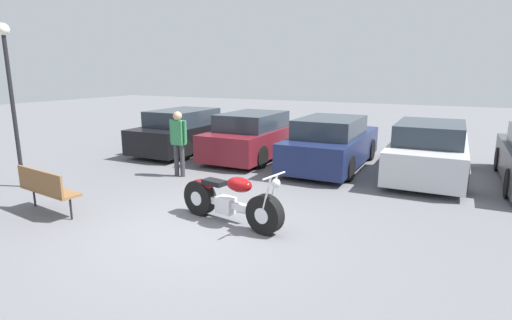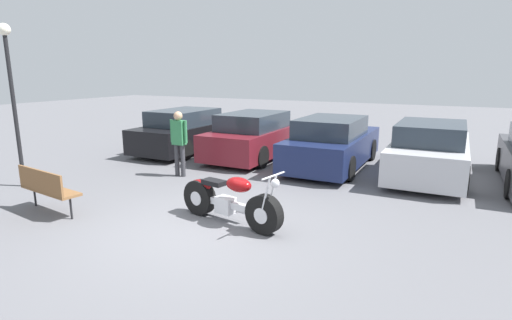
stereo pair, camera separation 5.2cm
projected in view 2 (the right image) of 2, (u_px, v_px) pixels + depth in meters
ground_plane at (197, 230)px, 6.96m from camera, size 60.00×60.00×0.00m
motorcycle at (229, 201)px, 7.20m from camera, size 2.22×0.83×1.06m
parked_car_black at (188, 131)px, 13.79m from camera, size 1.86×4.44×1.44m
parked_car_maroon at (256, 136)px, 12.78m from camera, size 1.86×4.44×1.44m
parked_car_navy at (332, 144)px, 11.44m from camera, size 1.86×4.44×1.44m
parked_car_silver at (430, 151)px, 10.39m from camera, size 1.86×4.44×1.44m
park_bench at (46, 186)px, 7.66m from camera, size 1.56×0.61×0.89m
lamp_post at (11, 79)px, 9.07m from camera, size 0.27×0.27×3.75m
person_standing at (179, 138)px, 10.32m from camera, size 0.52×0.23×1.70m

